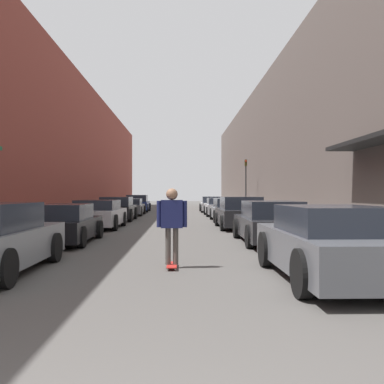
{
  "coord_description": "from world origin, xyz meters",
  "views": [
    {
      "loc": [
        0.47,
        -1.24,
        1.5
      ],
      "look_at": [
        0.85,
        12.76,
        1.55
      ],
      "focal_mm": 40.0,
      "sensor_mm": 36.0,
      "label": 1
    }
  ],
  "objects_px": {
    "parked_car_right_1": "(270,223)",
    "traffic_light": "(246,180)",
    "skateboarder": "(172,219)",
    "parked_car_left_4": "(130,207)",
    "parked_car_left_2": "(99,214)",
    "parked_car_right_4": "(220,207)",
    "parked_car_left_1": "(63,224)",
    "parked_car_left_3": "(117,209)",
    "parked_car_left_5": "(138,204)",
    "parked_car_right_2": "(240,213)",
    "parked_car_right_0": "(329,244)",
    "parked_car_right_5": "(213,204)",
    "parked_car_right_3": "(230,210)"
  },
  "relations": [
    {
      "from": "parked_car_right_3",
      "to": "traffic_light",
      "type": "xyz_separation_m",
      "value": [
        1.93,
        6.93,
        1.84
      ]
    },
    {
      "from": "parked_car_left_1",
      "to": "parked_car_left_4",
      "type": "height_order",
      "value": "parked_car_left_1"
    },
    {
      "from": "parked_car_left_1",
      "to": "parked_car_right_1",
      "type": "distance_m",
      "value": 6.29
    },
    {
      "from": "parked_car_right_1",
      "to": "skateboarder",
      "type": "height_order",
      "value": "skateboarder"
    },
    {
      "from": "parked_car_right_0",
      "to": "traffic_light",
      "type": "xyz_separation_m",
      "value": [
        2.05,
        22.76,
        1.8
      ]
    },
    {
      "from": "parked_car_left_1",
      "to": "parked_car_left_3",
      "type": "height_order",
      "value": "parked_car_left_3"
    },
    {
      "from": "parked_car_right_2",
      "to": "parked_car_right_1",
      "type": "bearing_deg",
      "value": -88.24
    },
    {
      "from": "traffic_light",
      "to": "parked_car_right_0",
      "type": "bearing_deg",
      "value": -95.16
    },
    {
      "from": "parked_car_left_3",
      "to": "parked_car_left_5",
      "type": "bearing_deg",
      "value": 90.17
    },
    {
      "from": "parked_car_left_4",
      "to": "parked_car_right_4",
      "type": "height_order",
      "value": "parked_car_right_4"
    },
    {
      "from": "parked_car_left_2",
      "to": "parked_car_right_3",
      "type": "height_order",
      "value": "parked_car_right_3"
    },
    {
      "from": "parked_car_left_4",
      "to": "parked_car_right_3",
      "type": "height_order",
      "value": "parked_car_right_3"
    },
    {
      "from": "parked_car_left_1",
      "to": "parked_car_right_5",
      "type": "height_order",
      "value": "parked_car_right_5"
    },
    {
      "from": "parked_car_left_1",
      "to": "parked_car_right_0",
      "type": "height_order",
      "value": "parked_car_right_0"
    },
    {
      "from": "parked_car_right_2",
      "to": "skateboarder",
      "type": "xyz_separation_m",
      "value": [
        -2.74,
        -9.69,
        0.33
      ]
    },
    {
      "from": "parked_car_left_5",
      "to": "parked_car_right_4",
      "type": "height_order",
      "value": "parked_car_left_5"
    },
    {
      "from": "parked_car_right_2",
      "to": "skateboarder",
      "type": "distance_m",
      "value": 10.08
    },
    {
      "from": "parked_car_left_1",
      "to": "parked_car_left_3",
      "type": "bearing_deg",
      "value": 89.74
    },
    {
      "from": "parked_car_left_4",
      "to": "parked_car_right_3",
      "type": "relative_size",
      "value": 1.14
    },
    {
      "from": "parked_car_right_0",
      "to": "parked_car_right_1",
      "type": "bearing_deg",
      "value": 88.38
    },
    {
      "from": "parked_car_left_5",
      "to": "parked_car_right_3",
      "type": "distance_m",
      "value": 13.77
    },
    {
      "from": "parked_car_right_0",
      "to": "parked_car_right_2",
      "type": "distance_m",
      "value": 10.98
    },
    {
      "from": "parked_car_left_5",
      "to": "parked_car_right_2",
      "type": "distance_m",
      "value": 18.18
    },
    {
      "from": "parked_car_right_5",
      "to": "skateboarder",
      "type": "distance_m",
      "value": 26.31
    },
    {
      "from": "parked_car_left_4",
      "to": "parked_car_left_5",
      "type": "distance_m",
      "value": 5.72
    },
    {
      "from": "parked_car_right_0",
      "to": "parked_car_right_5",
      "type": "height_order",
      "value": "parked_car_right_0"
    },
    {
      "from": "parked_car_right_5",
      "to": "parked_car_right_2",
      "type": "bearing_deg",
      "value": -90.24
    },
    {
      "from": "parked_car_right_4",
      "to": "parked_car_left_3",
      "type": "bearing_deg",
      "value": -141.36
    },
    {
      "from": "parked_car_right_2",
      "to": "parked_car_right_5",
      "type": "xyz_separation_m",
      "value": [
        0.07,
        16.46,
        -0.04
      ]
    },
    {
      "from": "parked_car_left_3",
      "to": "parked_car_right_2",
      "type": "relative_size",
      "value": 0.98
    },
    {
      "from": "parked_car_right_1",
      "to": "parked_car_right_2",
      "type": "distance_m",
      "value": 5.41
    },
    {
      "from": "parked_car_right_2",
      "to": "traffic_light",
      "type": "xyz_separation_m",
      "value": [
        2.06,
        11.78,
        1.79
      ]
    },
    {
      "from": "parked_car_left_2",
      "to": "parked_car_right_1",
      "type": "relative_size",
      "value": 0.96
    },
    {
      "from": "parked_car_right_4",
      "to": "parked_car_right_1",
      "type": "bearing_deg",
      "value": -89.66
    },
    {
      "from": "parked_car_left_1",
      "to": "parked_car_right_3",
      "type": "relative_size",
      "value": 0.99
    },
    {
      "from": "parked_car_right_0",
      "to": "parked_car_right_4",
      "type": "bearing_deg",
      "value": 89.83
    },
    {
      "from": "parked_car_right_2",
      "to": "parked_car_right_4",
      "type": "xyz_separation_m",
      "value": [
        0.07,
        10.42,
        -0.06
      ]
    },
    {
      "from": "skateboarder",
      "to": "parked_car_left_2",
      "type": "bearing_deg",
      "value": 108.73
    },
    {
      "from": "parked_car_left_1",
      "to": "parked_car_left_5",
      "type": "bearing_deg",
      "value": 89.97
    },
    {
      "from": "parked_car_right_2",
      "to": "skateboarder",
      "type": "height_order",
      "value": "skateboarder"
    },
    {
      "from": "parked_car_right_1",
      "to": "traffic_light",
      "type": "relative_size",
      "value": 1.16
    },
    {
      "from": "parked_car_left_3",
      "to": "parked_car_left_5",
      "type": "xyz_separation_m",
      "value": [
        -0.04,
        11.62,
        0.02
      ]
    },
    {
      "from": "parked_car_left_1",
      "to": "parked_car_left_4",
      "type": "bearing_deg",
      "value": 89.83
    },
    {
      "from": "parked_car_left_3",
      "to": "traffic_light",
      "type": "height_order",
      "value": "traffic_light"
    },
    {
      "from": "skateboarder",
      "to": "parked_car_left_4",
      "type": "bearing_deg",
      "value": 98.99
    },
    {
      "from": "parked_car_right_1",
      "to": "parked_car_left_2",
      "type": "bearing_deg",
      "value": 138.14
    },
    {
      "from": "parked_car_right_2",
      "to": "parked_car_right_4",
      "type": "height_order",
      "value": "parked_car_right_2"
    },
    {
      "from": "parked_car_right_2",
      "to": "parked_car_right_4",
      "type": "distance_m",
      "value": 10.43
    },
    {
      "from": "parked_car_left_4",
      "to": "parked_car_right_1",
      "type": "relative_size",
      "value": 1.09
    },
    {
      "from": "parked_car_right_5",
      "to": "parked_car_left_4",
      "type": "bearing_deg",
      "value": -140.53
    }
  ]
}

